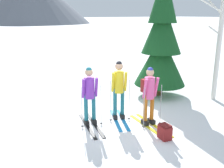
# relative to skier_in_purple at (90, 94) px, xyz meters

# --- Properties ---
(ground_plane) EXTENTS (400.00, 400.00, 0.00)m
(ground_plane) POSITION_rel_skier_in_purple_xyz_m (0.67, -0.33, -0.89)
(ground_plane) COLOR white
(skier_in_purple) EXTENTS (0.62, 1.75, 1.65)m
(skier_in_purple) POSITION_rel_skier_in_purple_xyz_m (0.00, 0.00, 0.00)
(skier_in_purple) COLOR black
(skier_in_purple) RESTS_ON ground
(skier_in_yellow) EXTENTS (0.83, 1.58, 1.74)m
(skier_in_yellow) POSITION_rel_skier_in_purple_xyz_m (0.90, -0.07, 0.07)
(skier_in_yellow) COLOR #1E84D1
(skier_in_yellow) RESTS_ON ground
(skier_in_pink) EXTENTS (0.61, 1.72, 1.65)m
(skier_in_pink) POSITION_rel_skier_in_purple_xyz_m (1.41, -0.80, 0.03)
(skier_in_pink) COLOR yellow
(skier_in_pink) RESTS_ON ground
(pine_tree_near) EXTENTS (1.89, 1.89, 4.56)m
(pine_tree_near) POSITION_rel_skier_in_purple_xyz_m (3.44, 1.14, 1.20)
(pine_tree_near) COLOR #51381E
(pine_tree_near) RESTS_ON ground
(birch_tree_tall) EXTENTS (0.87, 0.62, 4.55)m
(birch_tree_tall) POSITION_rel_skier_in_purple_xyz_m (4.82, -0.23, 1.43)
(birch_tree_tall) COLOR silver
(birch_tree_tall) RESTS_ON ground
(backpack_on_snow_front) EXTENTS (0.28, 0.35, 0.38)m
(backpack_on_snow_front) POSITION_rel_skier_in_purple_xyz_m (1.24, -1.70, -0.70)
(backpack_on_snow_front) COLOR maroon
(backpack_on_snow_front) RESTS_ON ground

